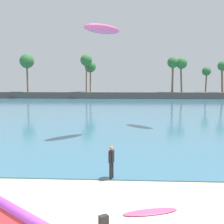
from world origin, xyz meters
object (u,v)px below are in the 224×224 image
object	(u,v)px
person_at_waterline	(111,162)
backpack_near_kite	(103,222)
folded_kite	(18,223)
kite_aloft_low_near_shore	(102,29)
surfboard	(150,212)

from	to	relation	value
person_at_waterline	backpack_near_kite	size ratio (longest dim) A/B	3.78
folded_kite	kite_aloft_low_near_shore	world-z (taller)	kite_aloft_low_near_shore
surfboard	kite_aloft_low_near_shore	xyz separation A→B (m)	(-3.05, 14.29, 9.03)
folded_kite	kite_aloft_low_near_shore	bearing A→B (deg)	87.21
person_at_waterline	kite_aloft_low_near_shore	bearing A→B (deg)	97.45
person_at_waterline	surfboard	distance (m)	4.05
person_at_waterline	surfboard	world-z (taller)	person_at_waterline
folded_kite	person_at_waterline	distance (m)	6.73
folded_kite	surfboard	xyz separation A→B (m)	(3.88, 2.75, -0.84)
backpack_near_kite	surfboard	size ratio (longest dim) A/B	0.21
surfboard	kite_aloft_low_near_shore	bearing A→B (deg)	85.30
kite_aloft_low_near_shore	folded_kite	bearing A→B (deg)	36.47
person_at_waterline	folded_kite	bearing A→B (deg)	-109.31
folded_kite	person_at_waterline	world-z (taller)	person_at_waterline
person_at_waterline	backpack_near_kite	world-z (taller)	person_at_waterline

